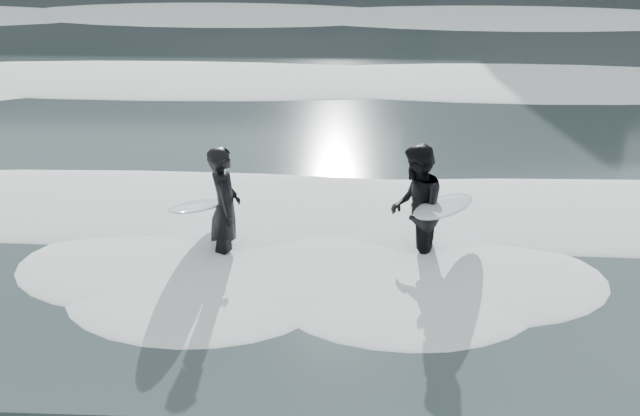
{
  "coord_description": "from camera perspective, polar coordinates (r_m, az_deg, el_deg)",
  "views": [
    {
      "loc": [
        -0.41,
        -3.79,
        5.84
      ],
      "look_at": [
        -0.89,
        6.96,
        1.0
      ],
      "focal_mm": 45.0,
      "sensor_mm": 36.0,
      "label": 1
    }
  ],
  "objects": [
    {
      "name": "sea",
      "position": [
        33.29,
        3.35,
        14.34
      ],
      "size": [
        90.0,
        52.0,
        0.3
      ],
      "primitive_type": "cube",
      "color": "#2E3C3E",
      "rests_on": "ground"
    },
    {
      "name": "foam_far",
      "position": [
        29.3,
        3.43,
        13.57
      ],
      "size": [
        60.0,
        4.8,
        0.3
      ],
      "primitive_type": "ellipsoid",
      "color": "white",
      "rests_on": "sea"
    },
    {
      "name": "surfer_right",
      "position": [
        11.85,
        7.01,
        -0.09
      ],
      "size": [
        1.57,
        2.27,
        1.98
      ],
      "color": "black",
      "rests_on": "ground"
    },
    {
      "name": "foam_near",
      "position": [
        13.91,
        4.06,
        1.12
      ],
      "size": [
        60.0,
        3.2,
        0.2
      ],
      "primitive_type": "ellipsoid",
      "color": "white",
      "rests_on": "sea"
    },
    {
      "name": "foam_mid",
      "position": [
        20.53,
        3.67,
        8.86
      ],
      "size": [
        60.0,
        4.0,
        0.24
      ],
      "primitive_type": "ellipsoid",
      "color": "white",
      "rests_on": "sea"
    },
    {
      "name": "surfer_left",
      "position": [
        11.95,
        -7.17,
        0.01
      ],
      "size": [
        1.08,
        2.28,
        1.94
      ],
      "color": "black",
      "rests_on": "ground"
    }
  ]
}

